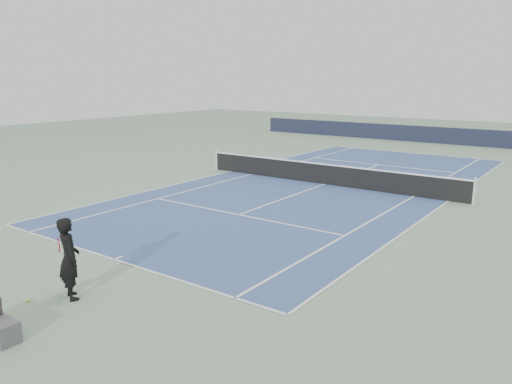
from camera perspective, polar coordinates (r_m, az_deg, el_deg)
The scene contains 6 objects.
ground at distance 22.95m, azimuth 7.82°, elevation 0.87°, with size 80.00×80.00×0.00m, color gray.
court_surface at distance 22.95m, azimuth 7.83°, elevation 0.88°, with size 10.97×23.77×0.01m, color #395387.
tennis_net at distance 22.85m, azimuth 7.86°, elevation 2.10°, with size 12.90×0.10×1.07m.
windscreen_far at distance 39.40m, azimuth 20.24°, elevation 6.10°, with size 30.00×0.25×1.20m, color black.
tennis_player at distance 11.66m, azimuth -20.57°, elevation -7.11°, with size 0.87×0.73×1.84m.
tennis_ball at distance 12.12m, azimuth -24.57°, elevation -11.22°, with size 0.07×0.07×0.07m, color #C8DB2C.
Camera 1 is at (10.43, -19.88, 4.75)m, focal length 35.00 mm.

